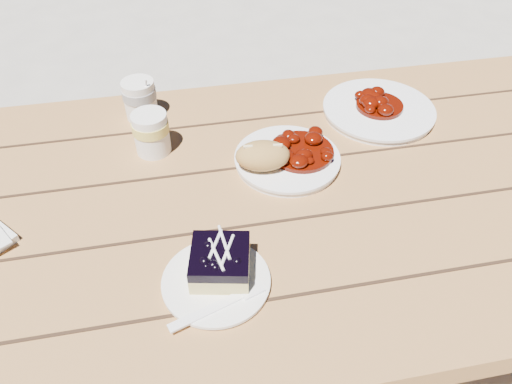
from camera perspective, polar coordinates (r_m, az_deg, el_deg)
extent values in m
plane|color=#A9A499|center=(1.56, 0.49, -20.58)|extent=(60.00, 60.00, 0.00)
cube|color=brown|center=(0.97, 0.74, -1.15)|extent=(2.00, 0.80, 0.05)
cube|color=brown|center=(1.64, -3.91, 7.30)|extent=(1.80, 0.25, 0.04)
cube|color=brown|center=(2.02, 19.59, 4.12)|extent=(0.06, 0.06, 0.42)
cylinder|color=white|center=(1.01, 3.59, 3.68)|extent=(0.21, 0.21, 0.02)
ellipsoid|color=#AB8142|center=(0.96, 0.77, 4.18)|extent=(0.11, 0.08, 0.05)
cylinder|color=white|center=(0.81, -4.57, -10.23)|extent=(0.17, 0.17, 0.01)
cube|color=#D5C474|center=(0.80, -4.08, -8.42)|extent=(0.11, 0.11, 0.03)
cube|color=black|center=(0.78, -4.16, -7.31)|extent=(0.11, 0.11, 0.02)
cylinder|color=white|center=(1.15, -13.10, 10.25)|extent=(0.07, 0.07, 0.09)
cylinder|color=white|center=(1.18, 13.82, 9.03)|extent=(0.25, 0.25, 0.02)
cylinder|color=white|center=(1.04, -11.87, 6.62)|extent=(0.07, 0.07, 0.09)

